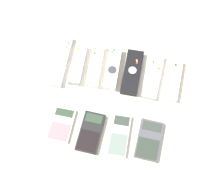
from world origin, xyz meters
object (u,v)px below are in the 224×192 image
object	(u,v)px
calculator_1	(91,132)
remote_4	(132,72)
remote_1	(78,64)
calculator_3	(149,140)
calculator_2	(119,135)
calculator_0	(61,124)
remote_5	(153,76)
remote_0	(62,61)
remote_2	(96,66)
remote_6	(173,80)
remote_3	(113,69)

from	to	relation	value
calculator_1	remote_4	bearing A→B (deg)	70.51
remote_1	calculator_3	bearing A→B (deg)	-39.86
calculator_2	calculator_1	bearing A→B (deg)	-176.23
remote_4	calculator_2	distance (m)	0.24
calculator_0	remote_4	bearing A→B (deg)	50.18
remote_5	calculator_1	size ratio (longest dim) A/B	1.26
remote_0	remote_2	world-z (taller)	remote_2
remote_5	calculator_3	world-z (taller)	remote_5
remote_1	remote_2	distance (m)	0.06
remote_5	remote_2	bearing A→B (deg)	-177.96
remote_2	remote_6	xyz separation A→B (m)	(0.28, -0.01, -0.00)
remote_2	remote_3	bearing A→B (deg)	-2.87
remote_6	calculator_1	world-z (taller)	remote_6
remote_4	remote_6	world-z (taller)	remote_4
remote_3	remote_6	size ratio (longest dim) A/B	1.03
remote_2	remote_6	distance (m)	0.28
calculator_0	calculator_3	world-z (taller)	calculator_3
remote_1	remote_0	bearing A→B (deg)	174.59
remote_4	calculator_1	xyz separation A→B (m)	(-0.10, -0.24, -0.00)
calculator_1	remote_6	bearing A→B (deg)	47.18
remote_1	calculator_1	bearing A→B (deg)	-69.55
calculator_0	calculator_2	xyz separation A→B (m)	(0.20, -0.00, 0.00)
remote_0	remote_1	bearing A→B (deg)	-4.88
calculator_2	remote_6	bearing A→B (deg)	56.00
remote_2	remote_4	world-z (taller)	remote_2
calculator_1	calculator_2	xyz separation A→B (m)	(0.10, 0.01, -0.00)
remote_2	remote_5	size ratio (longest dim) A/B	0.96
remote_6	remote_5	bearing A→B (deg)	-179.00
remote_1	remote_3	size ratio (longest dim) A/B	0.97
remote_0	remote_6	world-z (taller)	remote_6
remote_0	remote_1	distance (m)	0.06
remote_6	calculator_0	xyz separation A→B (m)	(-0.35, -0.23, -0.00)
calculator_2	remote_4	bearing A→B (deg)	87.82
remote_4	remote_5	bearing A→B (deg)	-1.24
remote_6	calculator_3	world-z (taller)	remote_6
remote_1	calculator_3	world-z (taller)	remote_1
remote_3	calculator_1	size ratio (longest dim) A/B	1.18
remote_2	remote_6	world-z (taller)	remote_2
remote_3	calculator_0	xyz separation A→B (m)	(-0.13, -0.23, -0.01)
remote_3	calculator_0	world-z (taller)	remote_3
remote_1	remote_4	distance (m)	0.20
remote_0	remote_3	size ratio (longest dim) A/B	1.25
calculator_1	calculator_3	distance (m)	0.19
calculator_2	remote_5	bearing A→B (deg)	70.08
remote_1	remote_6	world-z (taller)	remote_1
remote_2	remote_4	size ratio (longest dim) A/B	0.99
remote_1	remote_2	xyz separation A→B (m)	(0.06, 0.01, -0.00)
remote_2	calculator_2	xyz separation A→B (m)	(0.13, -0.24, -0.01)
remote_2	remote_0	bearing A→B (deg)	178.14
remote_3	calculator_3	distance (m)	0.29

